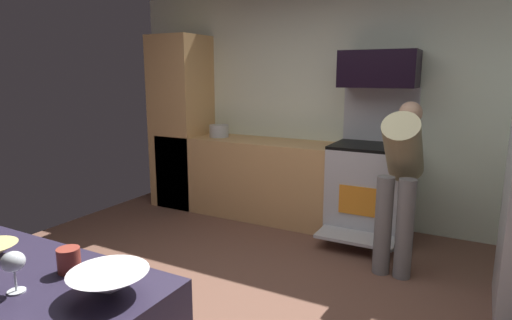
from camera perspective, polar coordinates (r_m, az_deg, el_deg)
ground_plane at (r=3.14m, az=-3.86°, el=-20.25°), size 5.20×4.80×0.02m
wall_back at (r=4.82m, az=10.97°, el=7.24°), size 5.20×0.12×2.60m
lower_cabinet_run at (r=4.98m, az=-0.61°, el=-2.35°), size 2.40×0.60×0.90m
cabinet_column at (r=5.42m, az=-9.96°, el=5.06°), size 0.60×0.60×2.10m
oven_range at (r=4.47m, az=15.13°, el=-3.58°), size 0.76×0.96×1.51m
microwave at (r=4.41m, az=16.23°, el=11.69°), size 0.74×0.38×0.36m
person_cook at (r=3.69m, az=18.92°, el=-1.57°), size 0.31×0.66×1.41m
mixing_bowl_large at (r=1.58m, az=-19.18°, el=-15.37°), size 0.27×0.27×0.08m
wine_glass_far at (r=1.69m, az=-29.91°, el=-11.96°), size 0.08×0.08×0.15m
mug_coffee at (r=1.79m, az=-23.90°, el=-12.22°), size 0.09×0.09×0.09m
stock_pot at (r=5.11m, az=-5.02°, el=3.93°), size 0.23×0.23×0.15m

